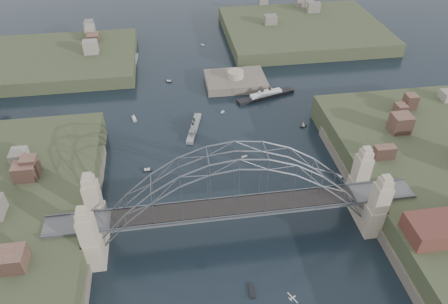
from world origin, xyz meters
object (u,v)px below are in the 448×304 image
naval_cruiser_far (133,64)px  naval_cruiser_near (194,128)px  fort_island (235,85)px  bridge (236,194)px  ocean_liner (266,96)px

naval_cruiser_far → naval_cruiser_near: bearing=-67.0°
fort_island → naval_cruiser_near: size_ratio=1.38×
bridge → naval_cruiser_far: (-26.17, 91.09, -11.39)m
bridge → fort_island: size_ratio=3.82×
naval_cruiser_far → ocean_liner: (47.17, -32.04, -0.10)m
fort_island → ocean_liner: bearing=-50.6°
naval_cruiser_far → ocean_liner: size_ratio=0.82×
naval_cruiser_far → ocean_liner: 57.02m
bridge → naval_cruiser_far: 95.46m
fort_island → naval_cruiser_far: 43.63m
ocean_liner → bridge: bearing=-109.6°
naval_cruiser_near → naval_cruiser_far: size_ratio=0.89×
naval_cruiser_far → ocean_liner: naval_cruiser_far is taller
fort_island → bridge: bearing=-99.7°
bridge → ocean_liner: size_ratio=3.88×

